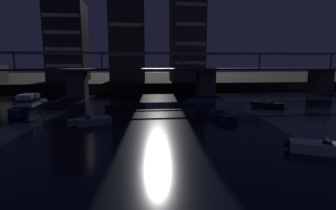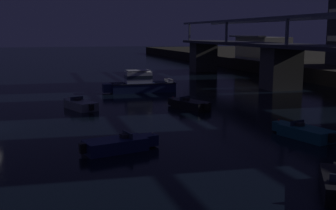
{
  "view_description": "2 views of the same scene",
  "coord_description": "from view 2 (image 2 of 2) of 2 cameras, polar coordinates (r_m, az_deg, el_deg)",
  "views": [
    {
      "loc": [
        -1.24,
        -22.7,
        7.03
      ],
      "look_at": [
        2.94,
        13.41,
        1.31
      ],
      "focal_mm": 28.18,
      "sensor_mm": 36.0,
      "label": 1
    },
    {
      "loc": [
        35.18,
        4.52,
        7.4
      ],
      "look_at": [
        5.98,
        13.4,
        2.19
      ],
      "focal_mm": 45.26,
      "sensor_mm": 36.0,
      "label": 2
    }
  ],
  "objects": [
    {
      "name": "waterfront_pavilion",
      "position": [
        86.66,
        12.54,
        7.5
      ],
      "size": [
        12.4,
        7.4,
        4.7
      ],
      "color": "#B2AD9E",
      "rests_on": "far_riverbank"
    },
    {
      "name": "speedboat_far_left",
      "position": [
        42.54,
        -11.79,
        0.03
      ],
      "size": [
        5.07,
        3.11,
        1.16
      ],
      "color": "gray",
      "rests_on": "ground"
    },
    {
      "name": "speedboat_near_center",
      "position": [
        31.71,
        17.83,
        -3.51
      ],
      "size": [
        5.19,
        2.73,
        1.16
      ],
      "color": "#196066",
      "rests_on": "ground"
    },
    {
      "name": "cabin_cruiser_near_left",
      "position": [
        53.64,
        -3.74,
        2.86
      ],
      "size": [
        2.82,
        9.17,
        2.79
      ],
      "color": "#19234C",
      "rests_on": "ground"
    },
    {
      "name": "speedboat_mid_left",
      "position": [
        41.96,
        2.87,
        0.09
      ],
      "size": [
        5.01,
        3.24,
        1.16
      ],
      "color": "black",
      "rests_on": "ground"
    },
    {
      "name": "speedboat_far_right",
      "position": [
        27.12,
        -6.67,
        -5.31
      ],
      "size": [
        2.63,
        5.21,
        1.16
      ],
      "color": "#19234C",
      "rests_on": "ground"
    }
  ]
}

